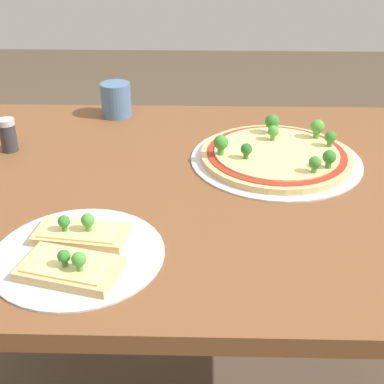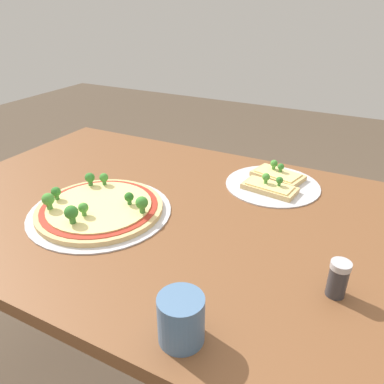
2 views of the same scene
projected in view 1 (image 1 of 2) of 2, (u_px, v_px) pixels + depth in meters
dining_table at (223, 215)px, 1.20m from camera, size 1.36×0.93×0.74m
pizza_tray_whole at (277, 155)px, 1.24m from camera, size 0.40×0.40×0.07m
pizza_tray_slice at (77, 252)px, 0.91m from camera, size 0.30×0.30×0.06m
drinking_cup at (116, 100)px, 1.47m from camera, size 0.08×0.08×0.09m
condiment_shaker at (8, 135)px, 1.27m from camera, size 0.04×0.04×0.08m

